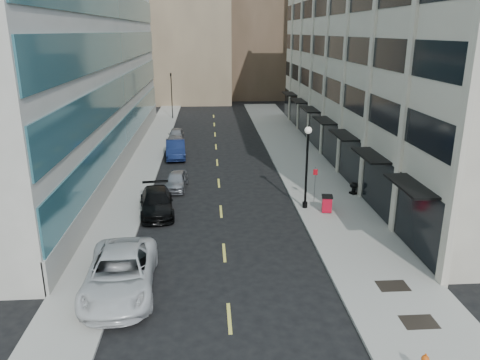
{
  "coord_description": "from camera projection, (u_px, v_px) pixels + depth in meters",
  "views": [
    {
      "loc": [
        -0.68,
        -14.63,
        11.31
      ],
      "look_at": [
        1.08,
        11.4,
        2.98
      ],
      "focal_mm": 35.0,
      "sensor_mm": 36.0,
      "label": 1
    }
  ],
  "objects": [
    {
      "name": "building_left",
      "position": [
        24.0,
        48.0,
        38.99
      ],
      "size": [
        16.14,
        46.0,
        20.0
      ],
      "color": "beige",
      "rests_on": "ground"
    },
    {
      "name": "car_grey_sedan",
      "position": [
        176.0,
        135.0,
        50.18
      ],
      "size": [
        1.61,
        3.97,
        1.35
      ],
      "primitive_type": "imported",
      "rotation": [
        0.0,
        0.0,
        -0.0
      ],
      "color": "gray",
      "rests_on": "ground"
    },
    {
      "name": "skyline_tan_near",
      "position": [
        187.0,
        14.0,
        77.5
      ],
      "size": [
        14.0,
        18.0,
        28.0
      ],
      "primitive_type": "cube",
      "color": "#9B8665",
      "rests_on": "ground"
    },
    {
      "name": "road_centerline",
      "position": [
        220.0,
        196.0,
        33.55
      ],
      "size": [
        0.15,
        68.2,
        0.01
      ],
      "color": "#D8CC4C",
      "rests_on": "ground"
    },
    {
      "name": "car_white_van",
      "position": [
        120.0,
        273.0,
        21.01
      ],
      "size": [
        3.36,
        6.71,
        1.82
      ],
      "primitive_type": "imported",
      "rotation": [
        0.0,
        0.0,
        0.05
      ],
      "color": "silver",
      "rests_on": "ground"
    },
    {
      "name": "grate_far",
      "position": [
        393.0,
        286.0,
        21.44
      ],
      "size": [
        1.4,
        1.0,
        0.01
      ],
      "primitive_type": "cube",
      "color": "black",
      "rests_on": "sidewalk_right"
    },
    {
      "name": "skyline_stone",
      "position": [
        319.0,
        39.0,
        78.23
      ],
      "size": [
        10.0,
        14.0,
        20.0
      ],
      "primitive_type": "cube",
      "color": "beige",
      "rests_on": "ground"
    },
    {
      "name": "car_blue_sedan",
      "position": [
        176.0,
        149.0,
        43.51
      ],
      "size": [
        2.08,
        5.06,
        1.63
      ],
      "primitive_type": "imported",
      "rotation": [
        0.0,
        0.0,
        0.07
      ],
      "color": "#13204A",
      "rests_on": "ground"
    },
    {
      "name": "car_black_pickup",
      "position": [
        157.0,
        202.0,
        30.21
      ],
      "size": [
        2.72,
        5.35,
        1.49
      ],
      "primitive_type": "imported",
      "rotation": [
        0.0,
        0.0,
        0.13
      ],
      "color": "black",
      "rests_on": "ground"
    },
    {
      "name": "car_silver_sedan",
      "position": [
        176.0,
        180.0,
        34.91
      ],
      "size": [
        1.82,
        3.98,
        1.32
      ],
      "primitive_type": "imported",
      "rotation": [
        0.0,
        0.0,
        -0.07
      ],
      "color": "gray",
      "rests_on": "ground"
    },
    {
      "name": "sign_post",
      "position": [
        315.0,
        180.0,
        31.52
      ],
      "size": [
        0.29,
        0.08,
        2.49
      ],
      "rotation": [
        0.0,
        0.0,
        -0.16
      ],
      "color": "slate",
      "rests_on": "sidewalk_right"
    },
    {
      "name": "building_right",
      "position": [
        407.0,
        58.0,
        41.4
      ],
      "size": [
        15.3,
        46.5,
        18.25
      ],
      "color": "beige",
      "rests_on": "ground"
    },
    {
      "name": "ground",
      "position": [
        232.0,
        350.0,
        17.39
      ],
      "size": [
        160.0,
        160.0,
        0.0
      ],
      "primitive_type": "plane",
      "color": "black",
      "rests_on": "ground"
    },
    {
      "name": "grate_mid",
      "position": [
        419.0,
        322.0,
        18.78
      ],
      "size": [
        1.4,
        1.0,
        0.01
      ],
      "primitive_type": "cube",
      "color": "black",
      "rests_on": "sidewalk_right"
    },
    {
      "name": "lamppost",
      "position": [
        307.0,
        160.0,
        29.99
      ],
      "size": [
        0.46,
        0.46,
        5.56
      ],
      "color": "black",
      "rests_on": "sidewalk_right"
    },
    {
      "name": "urn_planter",
      "position": [
        354.0,
        187.0,
        33.43
      ],
      "size": [
        0.61,
        0.61,
        0.85
      ],
      "rotation": [
        0.0,
        0.0,
        0.43
      ],
      "color": "black",
      "rests_on": "sidewalk_right"
    },
    {
      "name": "sidewalk_left",
      "position": [
        134.0,
        184.0,
        35.96
      ],
      "size": [
        3.0,
        80.0,
        0.15
      ],
      "primitive_type": "cube",
      "color": "#9A978C",
      "rests_on": "ground"
    },
    {
      "name": "trash_bin",
      "position": [
        327.0,
        203.0,
        30.04
      ],
      "size": [
        0.79,
        0.83,
        1.12
      ],
      "rotation": [
        0.0,
        0.0,
        -0.17
      ],
      "color": "#B30B21",
      "rests_on": "sidewalk_right"
    },
    {
      "name": "traffic_signal",
      "position": [
        171.0,
        76.0,
        60.92
      ],
      "size": [
        0.66,
        0.66,
        6.98
      ],
      "color": "black",
      "rests_on": "ground"
    },
    {
      "name": "sidewalk_right",
      "position": [
        314.0,
        180.0,
        36.86
      ],
      "size": [
        5.0,
        80.0,
        0.15
      ],
      "primitive_type": "cube",
      "color": "#9A978C",
      "rests_on": "ground"
    },
    {
      "name": "skyline_tan_far",
      "position": [
        136.0,
        33.0,
        87.28
      ],
      "size": [
        12.0,
        14.0,
        22.0
      ],
      "primitive_type": "cube",
      "color": "#9B8665",
      "rests_on": "ground"
    }
  ]
}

